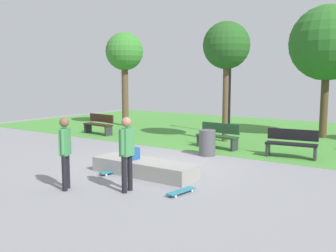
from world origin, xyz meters
TOP-DOWN VIEW (x-y plane):
  - ground_plane at (0.00, 0.00)m, footprint 28.00×28.00m
  - grass_lawn at (0.00, 8.03)m, footprint 26.60×11.94m
  - concrete_ledge at (0.29, -1.38)m, footprint 2.95×0.89m
  - backpack_on_ledge at (-0.02, -1.43)m, footprint 0.24×0.31m
  - skater_performing_trick at (-0.37, -3.44)m, footprint 0.34×0.38m
  - skater_watching at (0.90, -2.77)m, footprint 0.23×0.43m
  - skateboard_by_ledge at (2.00, -2.22)m, footprint 0.32×0.82m
  - skateboard_spare at (-0.48, -1.75)m, footprint 0.37×0.82m
  - park_bench_near_path at (0.15, 3.20)m, footprint 1.64×0.64m
  - park_bench_far_left at (2.86, 3.07)m, footprint 1.65×0.68m
  - park_bench_near_lamppost at (-5.92, 3.22)m, footprint 1.64×0.63m
  - tree_leaning_ash at (-0.30, 4.69)m, footprint 1.87×1.87m
  - tree_broad_elm at (-7.01, 6.31)m, footprint 1.99×1.99m
  - tree_young_birch at (2.76, 7.95)m, footprint 3.14×3.14m
  - lamp_post at (-1.06, 6.65)m, footprint 0.28×0.28m
  - trash_bin at (0.46, 1.81)m, footprint 0.55×0.55m

SIDE VIEW (x-z plane):
  - ground_plane at x=0.00m, z-range 0.00..0.00m
  - grass_lawn at x=0.00m, z-range 0.00..0.01m
  - skateboard_by_ledge at x=2.00m, z-range 0.02..0.10m
  - skateboard_spare at x=-0.48m, z-range 0.02..0.10m
  - concrete_ledge at x=0.29m, z-range 0.00..0.39m
  - trash_bin at x=0.46m, z-range 0.00..0.86m
  - park_bench_near_path at x=0.15m, z-range 0.03..0.94m
  - park_bench_far_left at x=2.86m, z-range 0.03..0.94m
  - park_bench_near_lamppost at x=-5.92m, z-range 0.03..0.94m
  - backpack_on_ledge at x=-0.02m, z-range 0.39..0.71m
  - skater_performing_trick at x=-0.37m, z-range 0.14..1.82m
  - skater_watching at x=0.90m, z-range 0.15..1.85m
  - lamp_post at x=-1.06m, z-range 0.44..4.39m
  - tree_leaning_ash at x=-0.30m, z-range 1.40..6.17m
  - tree_broad_elm at x=-7.01m, z-range 1.37..6.32m
  - tree_young_birch at x=2.76m, z-range 1.20..6.79m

